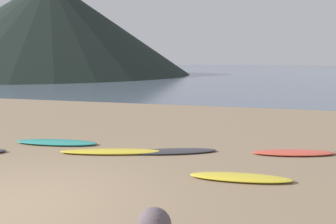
% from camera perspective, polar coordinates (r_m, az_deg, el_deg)
% --- Properties ---
extents(ground_plane, '(120.00, 120.00, 0.20)m').
position_cam_1_polar(ground_plane, '(14.80, 0.68, -0.26)').
color(ground_plane, '#8C7559').
rests_on(ground_plane, ground).
extents(ocean_water, '(140.00, 100.00, 0.01)m').
position_cam_1_polar(ocean_water, '(66.30, 12.10, 6.94)').
color(ocean_water, slate).
rests_on(ocean_water, ground).
extents(headland_hill, '(39.64, 39.64, 13.35)m').
position_cam_1_polar(headland_hill, '(52.03, -19.18, 13.45)').
color(headland_hill, black).
rests_on(headland_hill, ground).
extents(surfboard_2, '(2.37, 0.89, 0.10)m').
position_cam_1_polar(surfboard_2, '(9.68, -18.49, -4.90)').
color(surfboard_2, teal).
rests_on(surfboard_2, ground).
extents(surfboard_3, '(2.63, 1.12, 0.10)m').
position_cam_1_polar(surfboard_3, '(8.41, -9.43, -6.65)').
color(surfboard_3, yellow).
rests_on(surfboard_3, ground).
extents(surfboard_4, '(2.31, 1.29, 0.07)m').
position_cam_1_polar(surfboard_4, '(8.37, 0.56, -6.69)').
color(surfboard_4, '#333338').
rests_on(surfboard_4, ground).
extents(surfboard_5, '(2.00, 0.67, 0.10)m').
position_cam_1_polar(surfboard_5, '(6.72, 12.24, -10.82)').
color(surfboard_5, yellow).
rests_on(surfboard_5, ground).
extents(surfboard_6, '(2.08, 1.01, 0.09)m').
position_cam_1_polar(surfboard_6, '(8.78, 20.59, -6.48)').
color(surfboard_6, '#D84C38').
rests_on(surfboard_6, ground).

